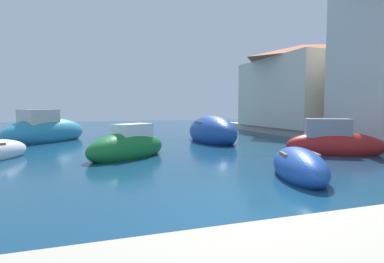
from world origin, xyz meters
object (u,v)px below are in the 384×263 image
at_px(moored_boat_3, 212,132).
at_px(moored_boat_6, 299,167).
at_px(moored_boat_1, 128,147).
at_px(moored_boat_2, 45,132).
at_px(waterfront_building_annex, 302,85).
at_px(moored_boat_7, 334,143).

height_order(moored_boat_3, moored_boat_6, moored_boat_3).
height_order(moored_boat_1, moored_boat_6, moored_boat_1).
height_order(moored_boat_1, moored_boat_2, moored_boat_2).
distance_m(moored_boat_2, moored_boat_6, 14.56).
xyz_separation_m(moored_boat_3, waterfront_building_annex, (8.96, 3.64, 3.15)).
distance_m(moored_boat_6, waterfront_building_annex, 16.79).
relative_size(moored_boat_1, moored_boat_7, 0.93).
height_order(moored_boat_1, waterfront_building_annex, waterfront_building_annex).
bearing_deg(moored_boat_1, moored_boat_6, 94.06).
bearing_deg(moored_boat_3, moored_boat_1, 129.28).
relative_size(moored_boat_1, moored_boat_6, 1.13).
bearing_deg(waterfront_building_annex, moored_boat_1, -150.99).
relative_size(moored_boat_1, moored_boat_3, 0.75).
bearing_deg(moored_boat_1, moored_boat_7, 132.34).
relative_size(moored_boat_1, moored_boat_2, 0.75).
bearing_deg(moored_boat_7, moored_boat_2, 173.11).
bearing_deg(moored_boat_1, moored_boat_3, -176.19).
height_order(moored_boat_1, moored_boat_7, moored_boat_7).
distance_m(moored_boat_3, moored_boat_6, 9.40).
xyz_separation_m(moored_boat_1, moored_boat_7, (8.34, -1.87, 0.03)).
xyz_separation_m(moored_boat_1, moored_boat_2, (-3.81, 7.12, 0.15)).
xyz_separation_m(moored_boat_1, moored_boat_6, (4.13, -5.07, -0.12)).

